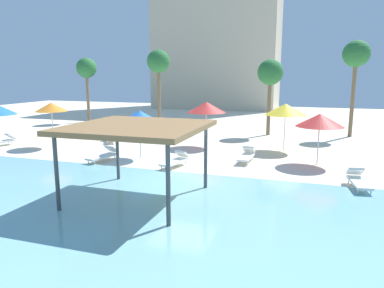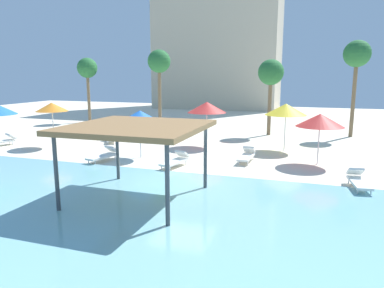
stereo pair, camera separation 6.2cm
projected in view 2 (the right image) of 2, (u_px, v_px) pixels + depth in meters
ground_plane at (183, 183)px, 15.34m from camera, size 80.00×80.00×0.00m
lagoon_water at (120, 233)px, 10.45m from camera, size 44.00×13.50×0.04m
shade_pavilion at (137, 129)px, 12.88m from camera, size 4.64×4.64×2.76m
beach_umbrella_blue_1 at (140, 116)px, 19.67m from camera, size 2.01×2.01×2.60m
beach_umbrella_orange_2 at (52, 107)px, 22.67m from camera, size 1.98×1.98×2.80m
beach_umbrella_red_3 at (320, 120)px, 18.12m from camera, size 2.38×2.38×2.60m
beach_umbrella_yellow_4 at (286, 109)px, 21.50m from camera, size 2.47×2.47×2.83m
beach_umbrella_red_7 at (207, 107)px, 22.77m from camera, size 2.45×2.45×2.84m
lounge_chair_0 at (104, 155)px, 19.20m from camera, size 1.02×1.98×0.74m
lounge_chair_2 at (359, 180)px, 14.57m from camera, size 0.86×1.96×0.74m
lounge_chair_3 at (247, 155)px, 19.07m from camera, size 0.67×1.92×0.74m
lounge_chair_4 at (112, 137)px, 24.69m from camera, size 1.48×1.94×0.74m
lounge_chair_5 at (2, 141)px, 23.39m from camera, size 1.28×1.98×0.74m
lounge_chair_6 at (176, 160)px, 18.01m from camera, size 0.99×1.98×0.74m
palm_tree_0 at (271, 74)px, 26.79m from camera, size 1.90×1.90×5.64m
palm_tree_1 at (159, 63)px, 30.00m from camera, size 1.90×1.90×6.56m
palm_tree_2 at (357, 56)px, 25.73m from camera, size 1.90×1.90×6.93m
palm_tree_3 at (87, 69)px, 34.54m from camera, size 1.90×1.90×6.11m
hotel_block_0 at (218, 28)px, 48.88m from camera, size 16.42×8.19×21.50m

